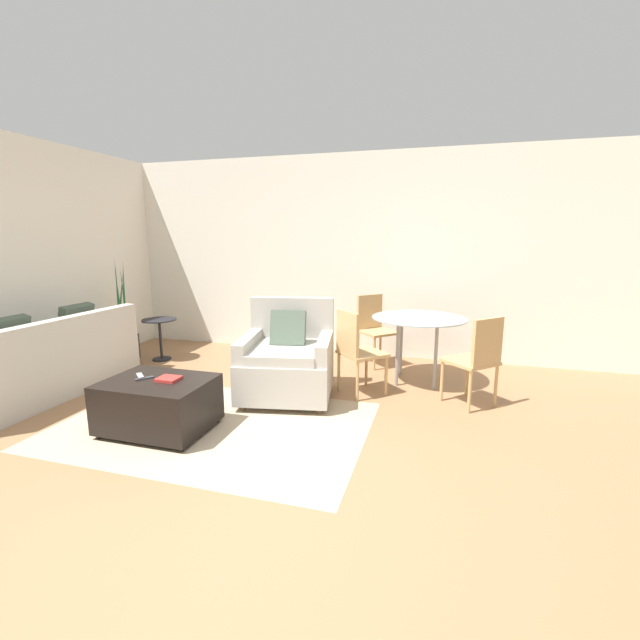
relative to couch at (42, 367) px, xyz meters
name	(u,v)px	position (x,y,z in m)	size (l,w,h in m)	color
ground_plane	(232,482)	(2.69, -0.94, -0.30)	(20.00, 20.00, 0.00)	#936B47
wall_back	(347,256)	(2.69, 2.55, 1.08)	(12.00, 0.06, 2.75)	white
wall_left	(35,260)	(-0.57, 0.56, 1.08)	(0.06, 12.00, 2.75)	white
area_rug	(214,425)	(2.11, -0.18, -0.29)	(2.70, 1.79, 0.01)	tan
couch	(42,367)	(0.00, 0.00, 0.00)	(0.89, 2.01, 0.90)	#B2ADA3
armchair	(287,361)	(2.49, 0.68, 0.08)	(1.06, 1.07, 1.00)	#B2ADA3
ottoman	(159,403)	(1.72, -0.39, -0.05)	(0.88, 0.66, 0.45)	black
book_stack	(169,379)	(1.81, -0.36, 0.17)	(0.18, 0.16, 0.02)	#B72D28
tv_remote_primary	(140,376)	(1.52, -0.35, 0.16)	(0.15, 0.15, 0.01)	#B7B7BC
tv_remote_secondary	(144,378)	(1.59, -0.39, 0.16)	(0.13, 0.14, 0.01)	#333338
potted_plant	(124,339)	(-0.14, 1.38, -0.03)	(0.38, 0.38, 1.38)	#333338
side_table	(160,331)	(0.37, 1.47, 0.10)	(0.44, 0.44, 0.56)	black
dining_table	(419,325)	(3.76, 1.52, 0.37)	(1.06, 1.06, 0.75)	#99A8AD
dining_chair_near_left	(356,347)	(3.16, 0.92, 0.22)	(0.59, 0.59, 0.90)	tan
dining_chair_near_right	(478,356)	(4.36, 0.92, 0.22)	(0.59, 0.59, 0.90)	tan
dining_chair_far_left	(374,325)	(3.16, 2.12, 0.22)	(0.59, 0.59, 0.90)	tan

